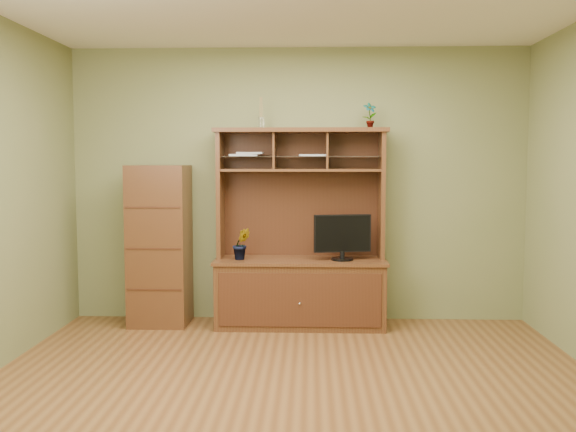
{
  "coord_description": "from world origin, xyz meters",
  "views": [
    {
      "loc": [
        0.13,
        -4.39,
        1.59
      ],
      "look_at": [
        -0.07,
        1.2,
        1.11
      ],
      "focal_mm": 40.0,
      "sensor_mm": 36.0,
      "label": 1
    }
  ],
  "objects": [
    {
      "name": "magazines",
      "position": [
        -0.29,
        1.8,
        1.65
      ],
      "size": [
        0.95,
        0.23,
        0.04
      ],
      "color": "#AEAEB2",
      "rests_on": "media_hutch"
    },
    {
      "name": "monitor",
      "position": [
        0.43,
        1.65,
        0.88
      ],
      "size": [
        0.54,
        0.21,
        0.43
      ],
      "rotation": [
        0.0,
        0.0,
        0.2
      ],
      "color": "black",
      "rests_on": "media_hutch"
    },
    {
      "name": "room",
      "position": [
        0.0,
        0.0,
        1.35
      ],
      "size": [
        4.54,
        4.04,
        2.74
      ],
      "color": "brown",
      "rests_on": "ground"
    },
    {
      "name": "media_hutch",
      "position": [
        0.03,
        1.73,
        0.52
      ],
      "size": [
        1.66,
        0.61,
        1.9
      ],
      "color": "#462114",
      "rests_on": "room"
    },
    {
      "name": "orchid_plant",
      "position": [
        -0.53,
        1.65,
        0.8
      ],
      "size": [
        0.19,
        0.17,
        0.3
      ],
      "primitive_type": "imported",
      "rotation": [
        0.0,
        0.0,
        0.26
      ],
      "color": "#2E581E",
      "rests_on": "media_hutch"
    },
    {
      "name": "reed_diffuser",
      "position": [
        -0.35,
        1.81,
        2.02
      ],
      "size": [
        0.06,
        0.06,
        0.3
      ],
      "color": "silver",
      "rests_on": "media_hutch"
    },
    {
      "name": "side_cabinet",
      "position": [
        -1.34,
        1.73,
        0.77
      ],
      "size": [
        0.55,
        0.5,
        1.55
      ],
      "color": "#462114",
      "rests_on": "room"
    },
    {
      "name": "top_plant",
      "position": [
        0.69,
        1.8,
        2.02
      ],
      "size": [
        0.15,
        0.12,
        0.25
      ],
      "primitive_type": "imported",
      "rotation": [
        0.0,
        0.0,
        0.29
      ],
      "color": "#376E26",
      "rests_on": "media_hutch"
    }
  ]
}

